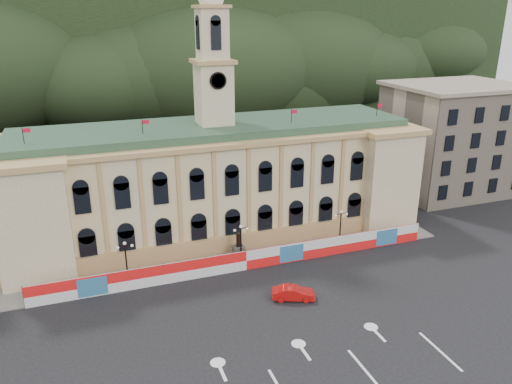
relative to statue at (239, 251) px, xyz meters
name	(u,v)px	position (x,y,z in m)	size (l,w,h in m)	color
ground	(296,341)	(0.00, -18.00, -1.19)	(260.00, 260.00, 0.00)	black
lane_markings	(320,374)	(0.00, -23.00, -1.18)	(26.00, 10.00, 0.02)	white
hill_ridge	(131,48)	(0.03, 103.99, 18.30)	(230.00, 80.00, 64.00)	black
city_hall	(217,179)	(0.00, 9.63, 6.66)	(56.20, 17.60, 37.10)	beige
side_building_right	(452,138)	(43.00, 12.93, 8.14)	(21.00, 17.00, 18.60)	tan
hoarding_fence	(246,260)	(0.06, -2.93, 0.06)	(50.00, 0.44, 2.50)	red
pavement	(239,259)	(0.00, -0.25, -1.11)	(56.00, 5.50, 0.16)	slate
statue	(239,251)	(0.00, 0.00, 0.00)	(1.40, 1.40, 3.72)	#595651
lamp_left	(126,258)	(-14.00, -1.00, 1.89)	(1.96, 0.44, 5.15)	black
lamp_center	(241,240)	(0.00, -1.00, 1.89)	(1.96, 0.44, 5.15)	black
lamp_right	(340,225)	(14.00, -1.00, 1.89)	(1.96, 0.44, 5.15)	black
red_sedan	(293,293)	(2.71, -11.16, -0.41)	(4.99, 3.22, 1.55)	#B90E0D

